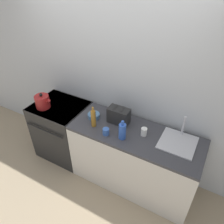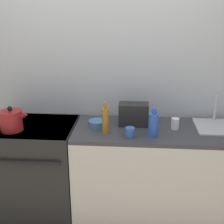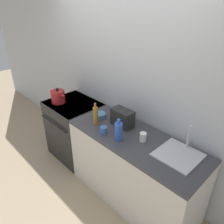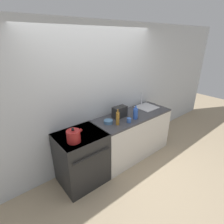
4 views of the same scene
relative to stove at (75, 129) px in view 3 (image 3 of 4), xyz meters
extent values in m
plane|color=tan|center=(0.62, -0.32, -0.47)|extent=(12.00, 12.00, 0.00)
cube|color=silver|center=(0.62, 0.38, 0.83)|extent=(8.00, 0.05, 2.60)
cube|color=black|center=(0.00, 0.00, -0.01)|extent=(0.75, 0.65, 0.92)
cube|color=black|center=(0.00, 0.00, 0.44)|extent=(0.74, 0.64, 0.02)
cylinder|color=black|center=(-0.17, -0.14, 0.44)|extent=(0.21, 0.21, 0.01)
cylinder|color=black|center=(0.17, -0.14, 0.44)|extent=(0.21, 0.21, 0.01)
cylinder|color=black|center=(-0.17, 0.14, 0.44)|extent=(0.21, 0.21, 0.01)
cylinder|color=black|center=(0.17, 0.14, 0.44)|extent=(0.21, 0.21, 0.01)
cylinder|color=black|center=(0.00, -0.35, 0.25)|extent=(0.64, 0.02, 0.02)
cube|color=silver|center=(1.21, 0.00, -0.03)|extent=(1.65, 0.64, 0.89)
cube|color=#38383D|center=(1.21, 0.00, 0.43)|extent=(1.65, 0.64, 0.04)
cylinder|color=maroon|center=(-0.17, -0.13, 0.54)|extent=(0.20, 0.20, 0.18)
sphere|color=black|center=(-0.17, -0.13, 0.66)|extent=(0.04, 0.04, 0.04)
cylinder|color=maroon|center=(-0.07, -0.13, 0.58)|extent=(0.11, 0.04, 0.10)
cube|color=black|center=(0.93, 0.09, 0.55)|extent=(0.27, 0.15, 0.21)
cube|color=black|center=(0.88, 0.09, 0.65)|extent=(0.03, 0.11, 0.01)
cube|color=black|center=(0.97, 0.09, 0.65)|extent=(0.03, 0.11, 0.01)
cube|color=#B7B7BC|center=(1.70, 0.07, 0.46)|extent=(0.41, 0.40, 0.01)
cylinder|color=silver|center=(1.70, 0.24, 0.59)|extent=(0.02, 0.02, 0.28)
cylinder|color=#2D56B7|center=(1.10, -0.16, 0.55)|extent=(0.09, 0.09, 0.20)
cylinder|color=#2D56B7|center=(1.10, -0.16, 0.68)|extent=(0.03, 0.03, 0.05)
cylinder|color=#9E6B23|center=(0.68, -0.13, 0.56)|extent=(0.06, 0.06, 0.23)
cylinder|color=#9E6B23|center=(0.68, -0.13, 0.71)|extent=(0.02, 0.02, 0.06)
cylinder|color=white|center=(1.31, 0.02, 0.50)|extent=(0.07, 0.07, 0.10)
cylinder|color=#3860B2|center=(0.90, -0.19, 0.49)|extent=(0.08, 0.08, 0.08)
cylinder|color=teal|center=(0.59, 0.02, 0.48)|extent=(0.16, 0.16, 0.06)
camera|label=1|loc=(1.91, -1.88, 2.24)|focal=35.00mm
camera|label=2|loc=(0.94, -2.65, 1.55)|focal=50.00mm
camera|label=3|loc=(2.47, -1.57, 1.86)|focal=35.00mm
camera|label=4|loc=(-1.12, -2.16, 1.87)|focal=28.00mm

